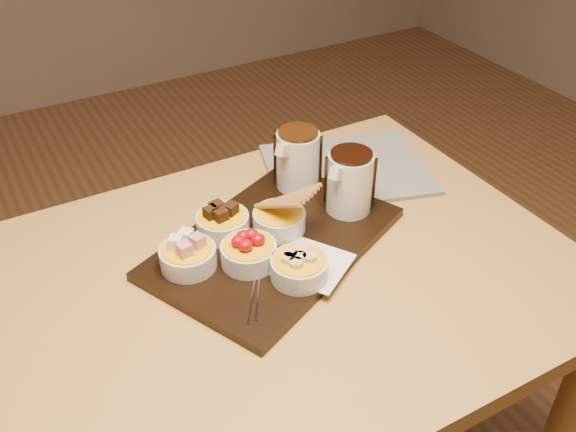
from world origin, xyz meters
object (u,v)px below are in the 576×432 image
bowl_strawberries (249,254)px  newspaper (347,169)px  pitcher_milk_chocolate (298,160)px  serving_board (274,243)px  pitcher_dark_chocolate (350,183)px  dining_table (246,323)px

bowl_strawberries → newspaper: 0.39m
bowl_strawberries → pitcher_milk_chocolate: size_ratio=0.82×
serving_board → newspaper: size_ratio=1.33×
pitcher_dark_chocolate → serving_board: bearing=160.0°
bowl_strawberries → newspaper: bowl_strawberries is taller
dining_table → bowl_strawberries: 0.14m
pitcher_milk_chocolate → newspaper: pitcher_milk_chocolate is taller
dining_table → pitcher_dark_chocolate: size_ratio=9.87×
serving_board → bowl_strawberries: size_ratio=4.60×
newspaper → pitcher_dark_chocolate: bearing=-106.1°
dining_table → pitcher_dark_chocolate: bearing=16.5°
bowl_strawberries → pitcher_dark_chocolate: (0.25, 0.05, 0.04)m
dining_table → newspaper: bearing=31.5°
serving_board → pitcher_milk_chocolate: size_ratio=3.79×
dining_table → newspaper: newspaper is taller
serving_board → pitcher_dark_chocolate: 0.19m
pitcher_dark_chocolate → pitcher_milk_chocolate: (-0.05, 0.12, 0.00)m
newspaper → pitcher_milk_chocolate: bearing=-154.9°
pitcher_dark_chocolate → newspaper: bearing=32.3°
dining_table → bowl_strawberries: (0.03, 0.03, 0.14)m
dining_table → serving_board: (0.10, 0.07, 0.11)m
serving_board → bowl_strawberries: (-0.07, -0.04, 0.03)m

